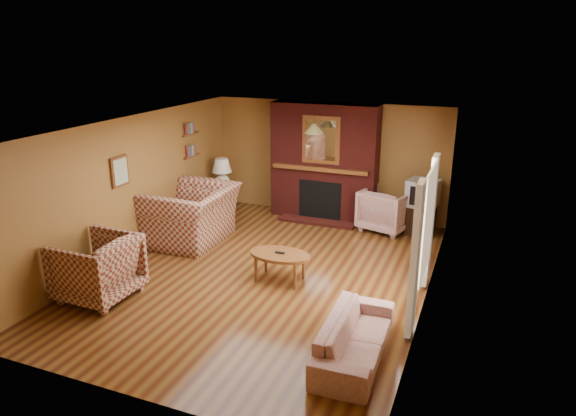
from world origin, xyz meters
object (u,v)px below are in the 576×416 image
at_px(plaid_armchair, 97,268).
at_px(floral_armchair, 386,210).
at_px(tv_stand, 421,219).
at_px(side_table, 223,201).
at_px(table_lamp, 222,172).
at_px(floral_sofa, 355,337).
at_px(fireplace, 324,163).
at_px(coffee_table, 280,256).
at_px(crt_tv, 423,193).
at_px(plaid_loveseat, 192,215).

distance_m(plaid_armchair, floral_armchair, 5.47).
bearing_deg(tv_stand, side_table, -172.54).
relative_size(plaid_armchair, table_lamp, 1.51).
bearing_deg(floral_armchair, floral_sofa, 112.25).
relative_size(fireplace, coffee_table, 2.47).
bearing_deg(crt_tv, coffee_table, -121.00).
distance_m(plaid_armchair, side_table, 4.06).
relative_size(plaid_armchair, floral_sofa, 0.60).
height_order(side_table, tv_stand, tv_stand).
xyz_separation_m(floral_sofa, tv_stand, (0.15, 4.45, 0.03)).
xyz_separation_m(plaid_armchair, floral_armchair, (3.33, 4.34, -0.05)).
bearing_deg(crt_tv, fireplace, 174.70).
height_order(plaid_loveseat, floral_sofa, plaid_loveseat).
distance_m(plaid_armchair, coffee_table, 2.70).
bearing_deg(table_lamp, crt_tv, 4.74).
bearing_deg(plaid_loveseat, crt_tv, 115.47).
bearing_deg(side_table, fireplace, 14.29).
xyz_separation_m(fireplace, plaid_armchair, (-1.95, -4.59, -0.71)).
height_order(floral_armchair, table_lamp, table_lamp).
height_order(plaid_loveseat, crt_tv, crt_tv).
height_order(plaid_loveseat, plaid_armchair, plaid_loveseat).
height_order(plaid_loveseat, table_lamp, table_lamp).
height_order(floral_sofa, coffee_table, floral_sofa).
relative_size(plaid_loveseat, crt_tv, 2.49).
height_order(floral_sofa, floral_armchair, floral_armchair).
bearing_deg(coffee_table, fireplace, 95.50).
relative_size(fireplace, crt_tv, 3.77).
bearing_deg(table_lamp, coffee_table, -46.97).
distance_m(plaid_armchair, floral_sofa, 3.86).
height_order(table_lamp, tv_stand, table_lamp).
xyz_separation_m(floral_sofa, side_table, (-4.00, 4.10, 0.01)).
relative_size(coffee_table, table_lamp, 1.42).
bearing_deg(side_table, plaid_armchair, -87.88).
relative_size(floral_armchair, crt_tv, 1.44).
relative_size(side_table, tv_stand, 0.94).
xyz_separation_m(plaid_armchair, table_lamp, (-0.15, 4.06, 0.44)).
bearing_deg(floral_armchair, plaid_loveseat, 46.23).
relative_size(plaid_loveseat, side_table, 3.00).
height_order(fireplace, crt_tv, fireplace).
bearing_deg(tv_stand, plaid_loveseat, -150.33).
bearing_deg(fireplace, side_table, -165.71).
bearing_deg(plaid_armchair, fireplace, 158.07).
bearing_deg(plaid_loveseat, floral_sofa, 55.22).
bearing_deg(crt_tv, side_table, -175.26).
xyz_separation_m(floral_armchair, table_lamp, (-3.48, -0.28, 0.49)).
height_order(floral_sofa, tv_stand, tv_stand).
distance_m(floral_sofa, floral_armchair, 4.41).
distance_m(fireplace, side_table, 2.35).
height_order(coffee_table, side_table, side_table).
xyz_separation_m(side_table, crt_tv, (4.15, 0.34, 0.55)).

